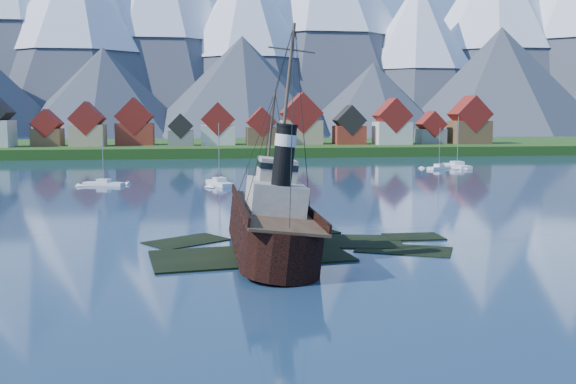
{
  "coord_description": "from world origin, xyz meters",
  "views": [
    {
      "loc": [
        -7.29,
        -60.02,
        13.12
      ],
      "look_at": [
        1.58,
        6.0,
        5.0
      ],
      "focal_mm": 40.0,
      "sensor_mm": 36.0,
      "label": 1
    }
  ],
  "objects": [
    {
      "name": "town",
      "position": [
        -33.12,
        152.18,
        8.99
      ],
      "size": [
        250.96,
        16.69,
        17.3
      ],
      "color": "maroon",
      "rests_on": "ground"
    },
    {
      "name": "sailboat_e",
      "position": [
        54.82,
        90.04,
        0.29
      ],
      "size": [
        3.1,
        11.37,
        13.11
      ],
      "rotation": [
        0.0,
        0.0,
        0.02
      ],
      "color": "silver",
      "rests_on": "ground"
    },
    {
      "name": "sailboat_c",
      "position": [
        -25.39,
        61.08,
        0.22
      ],
      "size": [
        7.87,
        4.57,
        9.92
      ],
      "rotation": [
        0.0,
        0.0,
        1.2
      ],
      "color": "silver",
      "rests_on": "ground"
    },
    {
      "name": "sailboat_d",
      "position": [
        49.02,
        86.98,
        0.24
      ],
      "size": [
        7.21,
        6.01,
        10.32
      ],
      "rotation": [
        0.0,
        0.0,
        -0.94
      ],
      "color": "silver",
      "rests_on": "ground"
    },
    {
      "name": "shore_bank",
      "position": [
        0.0,
        170.0,
        0.0
      ],
      "size": [
        600.0,
        80.0,
        3.2
      ],
      "primitive_type": "cube",
      "color": "#224012",
      "rests_on": "ground"
    },
    {
      "name": "shoal",
      "position": [
        1.78,
        2.15,
        -0.35
      ],
      "size": [
        31.71,
        21.24,
        1.14
      ],
      "color": "black",
      "rests_on": "ground"
    },
    {
      "name": "sailboat_f",
      "position": [
        -4.19,
        58.53,
        0.27
      ],
      "size": [
        5.0,
        9.12,
        12.0
      ],
      "rotation": [
        0.0,
        0.0,
        0.33
      ],
      "color": "silver",
      "rests_on": "ground"
    },
    {
      "name": "tugboat_wreck",
      "position": [
        -1.24,
        1.01,
        2.82
      ],
      "size": [
        6.55,
        28.23,
        22.37
      ],
      "rotation": [
        0.0,
        0.11,
        0.0
      ],
      "color": "black",
      "rests_on": "ground"
    },
    {
      "name": "mountains",
      "position": [
        -0.79,
        481.26,
        89.34
      ],
      "size": [
        965.0,
        340.0,
        205.0
      ],
      "color": "#2D333D",
      "rests_on": "ground"
    },
    {
      "name": "seawall",
      "position": [
        0.0,
        132.0,
        0.0
      ],
      "size": [
        600.0,
        2.5,
        2.0
      ],
      "primitive_type": "cube",
      "color": "#3F3D38",
      "rests_on": "ground"
    },
    {
      "name": "ground",
      "position": [
        0.0,
        0.0,
        0.0
      ],
      "size": [
        1400.0,
        1400.0,
        0.0
      ],
      "primitive_type": "plane",
      "color": "navy",
      "rests_on": "ground"
    }
  ]
}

